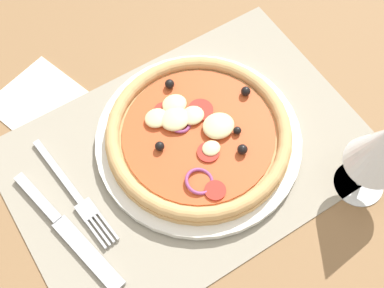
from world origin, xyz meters
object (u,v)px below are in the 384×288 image
at_px(knife, 67,231).
at_px(wine_glass, 383,147).
at_px(fork, 77,196).
at_px(napkin, 36,99).
at_px(pizza, 198,134).
at_px(plate, 199,140).

relative_size(knife, wine_glass, 1.34).
bearing_deg(knife, fork, 127.24).
bearing_deg(napkin, pizza, 130.49).
distance_m(plate, fork, 0.17).
xyz_separation_m(plate, pizza, (0.00, -0.00, 0.02)).
distance_m(plate, wine_glass, 0.23).
relative_size(fork, wine_glass, 1.21).
bearing_deg(knife, wine_glass, 55.74).
relative_size(plate, knife, 1.37).
bearing_deg(plate, wine_glass, 131.34).
xyz_separation_m(pizza, napkin, (0.15, -0.18, -0.02)).
height_order(plate, wine_glass, wine_glass).
xyz_separation_m(fork, napkin, (-0.02, -0.17, -0.00)).
height_order(pizza, knife, pizza).
xyz_separation_m(knife, napkin, (-0.05, -0.20, -0.00)).
bearing_deg(plate, pizza, -83.22).
height_order(knife, wine_glass, wine_glass).
relative_size(wine_glass, napkin, 1.34).
bearing_deg(pizza, knife, 5.48).
height_order(plate, knife, plate).
height_order(fork, napkin, fork).
bearing_deg(plate, napkin, -49.61).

